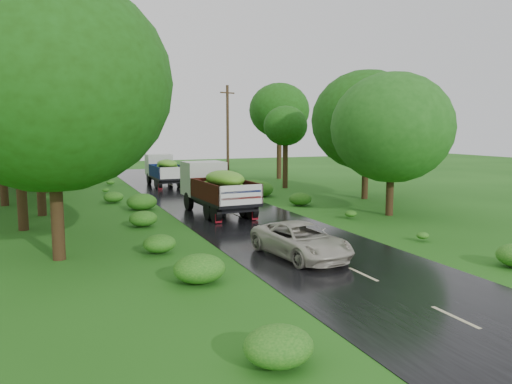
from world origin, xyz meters
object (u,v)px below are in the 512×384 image
car (301,240)px  truck_far (164,169)px  truck_near (215,185)px  utility_pole (228,135)px

car → truck_far: bearing=82.7°
truck_far → car: (-0.20, -24.69, -0.78)m
truck_near → car: 10.38m
car → utility_pole: (5.11, 22.74, 3.55)m
truck_far → car: truck_far is taller
car → truck_near: bearing=82.9°
utility_pole → truck_far: bearing=138.3°
truck_far → utility_pole: 5.96m
truck_far → car: size_ratio=1.33×
car → utility_pole: 23.58m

